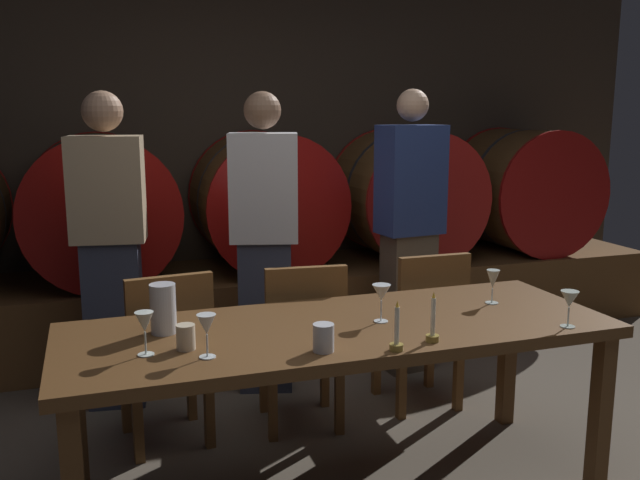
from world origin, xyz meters
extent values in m
cube|color=#473A2D|center=(0.00, 2.88, 1.35)|extent=(6.61, 0.24, 2.70)
cube|color=brown|center=(0.00, 2.33, 0.26)|extent=(5.95, 0.90, 0.52)
cylinder|color=#513319|center=(-1.09, 2.33, 0.99)|extent=(0.95, 0.75, 0.95)
cylinder|color=maroon|center=(-1.09, 1.94, 0.99)|extent=(0.96, 0.03, 0.96)
cylinder|color=maroon|center=(-1.09, 2.72, 0.99)|extent=(0.96, 0.03, 0.96)
cylinder|color=#2D2D33|center=(-1.09, 2.33, 0.99)|extent=(0.95, 0.04, 0.95)
cylinder|color=brown|center=(0.01, 2.33, 0.99)|extent=(0.95, 0.75, 0.95)
cylinder|color=maroon|center=(0.01, 1.94, 0.99)|extent=(0.96, 0.03, 0.96)
cylinder|color=maroon|center=(0.01, 2.72, 0.99)|extent=(0.96, 0.03, 0.96)
cylinder|color=#2D2D33|center=(0.01, 2.33, 0.99)|extent=(0.95, 0.04, 0.95)
cylinder|color=brown|center=(1.08, 2.33, 0.99)|extent=(0.95, 0.75, 0.95)
cylinder|color=#B21C16|center=(1.08, 1.94, 0.99)|extent=(0.96, 0.03, 0.96)
cylinder|color=#B21C16|center=(1.08, 2.72, 0.99)|extent=(0.96, 0.03, 0.96)
cylinder|color=#2D2D33|center=(1.08, 2.33, 0.99)|extent=(0.95, 0.04, 0.95)
cylinder|color=brown|center=(2.12, 2.33, 0.99)|extent=(0.95, 0.75, 0.95)
cylinder|color=#9E1411|center=(2.12, 1.94, 0.99)|extent=(0.96, 0.03, 0.96)
cylinder|color=#9E1411|center=(2.12, 2.72, 0.99)|extent=(0.96, 0.03, 0.96)
cylinder|color=#2D2D33|center=(2.12, 2.33, 0.99)|extent=(0.95, 0.04, 0.95)
cube|color=brown|center=(-0.20, 0.28, 0.72)|extent=(2.27, 0.81, 0.05)
cube|color=brown|center=(0.85, -0.07, 0.35)|extent=(0.07, 0.07, 0.70)
cube|color=brown|center=(-1.26, 0.62, 0.35)|extent=(0.07, 0.07, 0.70)
cube|color=brown|center=(0.85, 0.62, 0.35)|extent=(0.07, 0.07, 0.70)
cube|color=brown|center=(-0.85, 0.99, 0.44)|extent=(0.44, 0.44, 0.04)
cube|color=brown|center=(-0.83, 0.81, 0.67)|extent=(0.40, 0.08, 0.42)
cube|color=brown|center=(-0.70, 1.18, 0.21)|extent=(0.05, 0.05, 0.42)
cube|color=brown|center=(-1.04, 1.14, 0.21)|extent=(0.05, 0.05, 0.42)
cube|color=brown|center=(-0.66, 0.84, 0.21)|extent=(0.05, 0.05, 0.42)
cube|color=brown|center=(-1.00, 0.80, 0.21)|extent=(0.05, 0.05, 0.42)
cube|color=brown|center=(-0.17, 0.96, 0.44)|extent=(0.44, 0.44, 0.04)
cube|color=brown|center=(-0.19, 0.78, 0.67)|extent=(0.40, 0.08, 0.42)
cube|color=brown|center=(0.02, 1.11, 0.21)|extent=(0.05, 0.05, 0.42)
cube|color=brown|center=(-0.32, 1.15, 0.21)|extent=(0.05, 0.05, 0.42)
cube|color=brown|center=(-0.02, 0.77, 0.21)|extent=(0.05, 0.05, 0.42)
cube|color=brown|center=(-0.36, 0.81, 0.21)|extent=(0.05, 0.05, 0.42)
cube|color=brown|center=(0.52, 1.00, 0.44)|extent=(0.40, 0.40, 0.04)
cube|color=brown|center=(0.52, 0.82, 0.67)|extent=(0.40, 0.04, 0.42)
cube|color=brown|center=(0.70, 1.17, 0.21)|extent=(0.04, 0.04, 0.42)
cube|color=brown|center=(0.36, 1.17, 0.21)|extent=(0.04, 0.04, 0.42)
cube|color=brown|center=(0.69, 0.83, 0.21)|extent=(0.04, 0.04, 0.42)
cube|color=brown|center=(0.35, 0.83, 0.21)|extent=(0.04, 0.04, 0.42)
cube|color=#33384C|center=(-1.06, 1.52, 0.46)|extent=(0.33, 0.25, 0.93)
cube|color=tan|center=(-1.06, 1.52, 1.21)|extent=(0.41, 0.30, 0.56)
sphere|color=tan|center=(-1.06, 1.52, 1.61)|extent=(0.21, 0.21, 0.21)
cube|color=#33384C|center=(-0.22, 1.46, 0.44)|extent=(0.34, 0.27, 0.89)
cube|color=silver|center=(-0.22, 1.46, 1.19)|extent=(0.43, 0.33, 0.61)
sphere|color=#8C664C|center=(-0.22, 1.46, 1.62)|extent=(0.21, 0.21, 0.21)
cube|color=brown|center=(0.70, 1.48, 0.44)|extent=(0.32, 0.23, 0.87)
cube|color=navy|center=(0.70, 1.48, 1.20)|extent=(0.40, 0.28, 0.66)
sphere|color=#D8A884|center=(0.70, 1.48, 1.65)|extent=(0.19, 0.19, 0.19)
cylinder|color=olive|center=(-0.11, -0.08, 0.76)|extent=(0.05, 0.05, 0.02)
cylinder|color=#EDE5CC|center=(-0.11, -0.08, 0.84)|extent=(0.02, 0.02, 0.14)
cone|color=yellow|center=(-0.11, -0.08, 0.93)|extent=(0.01, 0.01, 0.02)
cylinder|color=olive|center=(0.06, -0.03, 0.76)|extent=(0.05, 0.05, 0.02)
cylinder|color=#EDE5CC|center=(0.06, -0.03, 0.85)|extent=(0.02, 0.02, 0.15)
cone|color=yellow|center=(0.06, -0.03, 0.93)|extent=(0.01, 0.01, 0.02)
cylinder|color=silver|center=(-0.90, 0.40, 0.85)|extent=(0.10, 0.10, 0.20)
cylinder|color=silver|center=(-0.99, 0.17, 0.75)|extent=(0.06, 0.06, 0.00)
cylinder|color=silver|center=(-0.99, 0.17, 0.79)|extent=(0.01, 0.01, 0.08)
cone|color=silver|center=(-0.99, 0.17, 0.87)|extent=(0.07, 0.07, 0.07)
cylinder|color=white|center=(-0.78, 0.07, 0.75)|extent=(0.06, 0.06, 0.00)
cylinder|color=white|center=(-0.78, 0.07, 0.79)|extent=(0.01, 0.01, 0.08)
cone|color=white|center=(-0.78, 0.07, 0.87)|extent=(0.07, 0.07, 0.07)
cylinder|color=white|center=(-0.03, 0.26, 0.75)|extent=(0.06, 0.06, 0.00)
cylinder|color=white|center=(-0.03, 0.26, 0.80)|extent=(0.01, 0.01, 0.09)
cone|color=white|center=(-0.03, 0.26, 0.87)|extent=(0.08, 0.08, 0.07)
cylinder|color=silver|center=(0.57, 0.35, 0.75)|extent=(0.06, 0.06, 0.00)
cylinder|color=silver|center=(0.57, 0.35, 0.79)|extent=(0.01, 0.01, 0.07)
cone|color=silver|center=(0.57, 0.35, 0.86)|extent=(0.06, 0.06, 0.09)
cylinder|color=silver|center=(0.67, -0.05, 0.75)|extent=(0.06, 0.06, 0.00)
cylinder|color=silver|center=(0.67, -0.05, 0.79)|extent=(0.01, 0.01, 0.08)
cone|color=silver|center=(0.67, -0.05, 0.87)|extent=(0.07, 0.07, 0.07)
cylinder|color=beige|center=(-0.84, 0.18, 0.80)|extent=(0.07, 0.07, 0.09)
cylinder|color=silver|center=(-0.37, 0.00, 0.80)|extent=(0.08, 0.08, 0.10)
camera|label=1|loc=(-1.15, -2.26, 1.62)|focal=38.41mm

